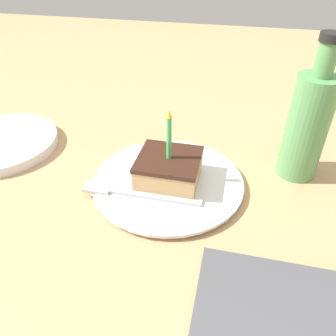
% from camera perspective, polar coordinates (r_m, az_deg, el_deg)
% --- Properties ---
extents(ground_plane, '(2.40, 2.40, 0.04)m').
position_cam_1_polar(ground_plane, '(0.56, 2.00, -5.96)').
color(ground_plane, tan).
rests_on(ground_plane, ground).
extents(plate, '(0.25, 0.25, 0.01)m').
position_cam_1_polar(plate, '(0.56, -0.00, -2.38)').
color(plate, silver).
rests_on(plate, ground_plane).
extents(cake_slice, '(0.10, 0.09, 0.13)m').
position_cam_1_polar(cake_slice, '(0.54, 0.16, -0.06)').
color(cake_slice, tan).
rests_on(cake_slice, plate).
extents(fork, '(0.19, 0.02, 0.00)m').
position_cam_1_polar(fork, '(0.52, -6.15, -4.40)').
color(fork, '#B2B2B7').
rests_on(fork, plate).
extents(bottle, '(0.07, 0.07, 0.24)m').
position_cam_1_polar(bottle, '(0.58, 23.15, 7.02)').
color(bottle, '#599959').
rests_on(bottle, ground_plane).
extents(side_plate, '(0.22, 0.22, 0.02)m').
position_cam_1_polar(side_plate, '(0.73, -27.17, 3.89)').
color(side_plate, silver).
rests_on(side_plate, ground_plane).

